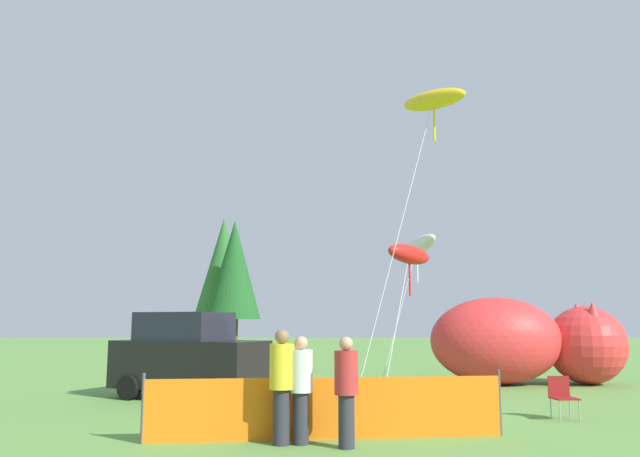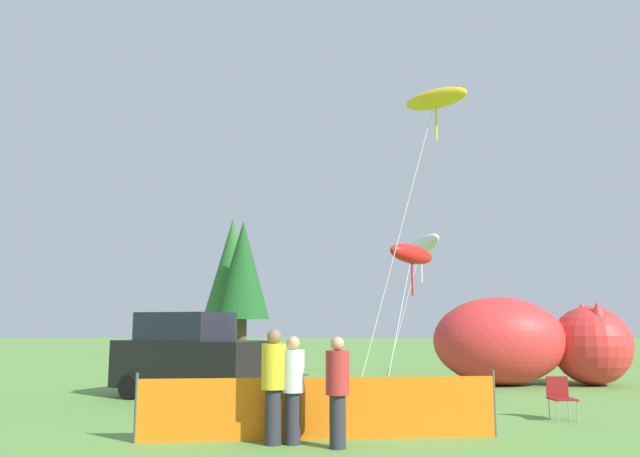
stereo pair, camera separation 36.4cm
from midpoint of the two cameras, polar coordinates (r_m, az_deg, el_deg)
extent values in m
plane|color=#609342|center=(13.75, 3.48, -16.68)|extent=(120.00, 120.00, 0.00)
cube|color=black|center=(16.82, -11.16, -12.06)|extent=(4.27, 3.18, 1.21)
cube|color=#1E232D|center=(16.90, -11.61, -8.74)|extent=(2.61, 2.33, 0.72)
cylinder|color=black|center=(16.89, -6.05, -14.05)|extent=(0.66, 0.47, 0.62)
cylinder|color=black|center=(15.48, -9.43, -14.50)|extent=(0.66, 0.47, 0.62)
cylinder|color=black|center=(18.27, -12.73, -13.46)|extent=(0.66, 0.47, 0.62)
cylinder|color=black|center=(16.98, -16.35, -13.73)|extent=(0.66, 0.47, 0.62)
cube|color=maroon|center=(13.88, 22.02, -14.26)|extent=(0.51, 0.51, 0.03)
cube|color=maroon|center=(14.06, 21.58, -13.33)|extent=(0.45, 0.06, 0.43)
cylinder|color=#A5A5AD|center=(13.81, 23.22, -15.11)|extent=(0.02, 0.02, 0.42)
cylinder|color=#A5A5AD|center=(13.64, 21.65, -15.29)|extent=(0.02, 0.02, 0.42)
cylinder|color=#A5A5AD|center=(14.17, 22.48, -14.96)|extent=(0.02, 0.02, 0.42)
cylinder|color=#A5A5AD|center=(14.01, 20.94, -15.13)|extent=(0.02, 0.02, 0.42)
ellipsoid|color=red|center=(20.53, 16.59, -9.82)|extent=(4.22, 2.86, 2.71)
ellipsoid|color=yellow|center=(20.56, 16.67, -11.51)|extent=(2.71, 2.13, 1.22)
sphere|color=red|center=(21.56, 24.03, -9.72)|extent=(2.44, 2.44, 2.44)
cone|color=red|center=(22.11, 23.27, -7.19)|extent=(0.68, 0.68, 0.73)
cone|color=red|center=(20.98, 24.51, -7.08)|extent=(0.68, 0.68, 0.73)
cube|color=orange|center=(10.94, 0.98, -16.13)|extent=(6.04, 0.74, 1.02)
cylinder|color=#4C4C51|center=(11.02, -15.54, -15.51)|extent=(0.05, 0.05, 1.12)
cylinder|color=#4C4C51|center=(11.66, 16.53, -15.06)|extent=(0.05, 0.05, 1.12)
cylinder|color=#2D2D38|center=(10.57, -1.48, -16.95)|extent=(0.26, 0.26, 0.82)
cylinder|color=silver|center=(10.48, -1.46, -12.89)|extent=(0.38, 0.38, 0.68)
sphere|color=tan|center=(10.46, -1.45, -10.41)|extent=(0.22, 0.22, 0.22)
cylinder|color=#2D2D38|center=(10.54, -3.28, -16.82)|extent=(0.27, 0.27, 0.87)
cylinder|color=yellow|center=(10.45, -3.24, -12.47)|extent=(0.40, 0.40, 0.73)
sphere|color=#8C6647|center=(10.43, -3.22, -9.83)|extent=(0.24, 0.24, 0.24)
cylinder|color=#2D2D38|center=(10.25, 2.69, -17.22)|extent=(0.26, 0.26, 0.82)
cylinder|color=#B72D2D|center=(10.16, 2.66, -13.02)|extent=(0.38, 0.38, 0.68)
sphere|color=tan|center=(10.13, 2.64, -10.47)|extent=(0.22, 0.22, 0.22)
cylinder|color=silver|center=(17.87, 7.81, -0.74)|extent=(2.57, 1.50, 8.69)
ellipsoid|color=yellow|center=(19.80, 11.03, 11.55)|extent=(2.08, 2.17, 0.90)
cylinder|color=yellow|center=(19.57, 11.09, 9.62)|extent=(0.06, 0.06, 1.20)
cylinder|color=silver|center=(18.74, 7.83, -8.20)|extent=(1.08, 1.94, 4.06)
ellipsoid|color=red|center=(19.86, 8.91, -2.33)|extent=(1.98, 2.18, 0.83)
cylinder|color=red|center=(19.80, 8.95, -4.35)|extent=(0.06, 0.06, 1.20)
cylinder|color=silver|center=(22.36, 8.18, -7.44)|extent=(1.47, 1.12, 4.66)
ellipsoid|color=white|center=(23.14, 9.66, -1.66)|extent=(1.46, 3.07, 1.10)
cylinder|color=white|center=(23.07, 9.71, -3.39)|extent=(0.06, 0.06, 1.20)
cylinder|color=brown|center=(42.25, -6.94, -9.63)|extent=(0.66, 0.66, 2.08)
cone|color=#1E5623|center=(42.38, -6.84, -3.72)|extent=(3.66, 3.66, 6.65)
cylinder|color=brown|center=(44.94, -7.94, -9.45)|extent=(0.71, 0.71, 2.22)
cone|color=#2D6B2D|center=(45.09, -7.82, -3.53)|extent=(3.90, 3.90, 7.09)
camera|label=1|loc=(0.18, -89.42, -0.09)|focal=35.00mm
camera|label=2|loc=(0.18, 90.58, 0.09)|focal=35.00mm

